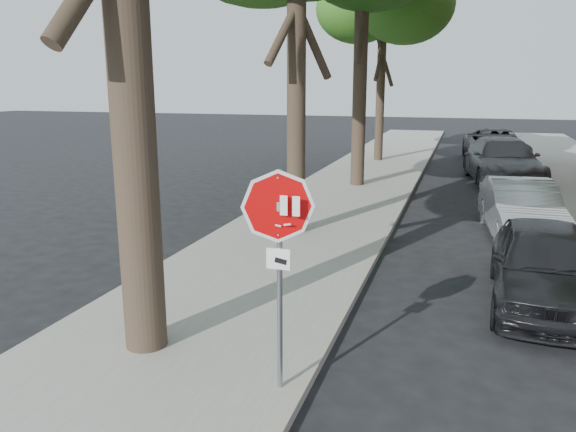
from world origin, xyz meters
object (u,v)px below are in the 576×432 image
at_px(tree_far, 384,2).
at_px(car_c, 503,161).
at_px(stop_sign, 279,239).
at_px(car_a, 544,265).
at_px(car_d, 495,146).
at_px(car_b, 521,210).

xyz_separation_m(tree_far, car_c, (5.32, -4.46, -6.38)).
relative_size(stop_sign, car_a, 0.63).
bearing_deg(car_d, tree_far, -169.34).
xyz_separation_m(car_c, car_d, (-0.01, 5.97, -0.05)).
bearing_deg(car_a, car_d, 92.07).
distance_m(car_b, car_d, 14.13).
height_order(stop_sign, tree_far, tree_far).
height_order(car_a, car_c, car_c).
distance_m(tree_far, car_d, 8.48).
bearing_deg(tree_far, car_a, -72.69).
height_order(car_b, car_c, car_c).
bearing_deg(car_d, car_b, -95.15).
distance_m(car_b, car_c, 8.16).
height_order(tree_far, car_d, tree_far).
height_order(stop_sign, car_b, stop_sign).
bearing_deg(car_a, tree_far, 109.36).
relative_size(car_b, car_c, 0.74).
bearing_deg(tree_far, car_d, 15.84).
distance_m(car_a, car_d, 18.59).
bearing_deg(car_d, car_c, -95.12).
relative_size(car_a, car_c, 0.72).
distance_m(stop_sign, car_d, 22.91).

